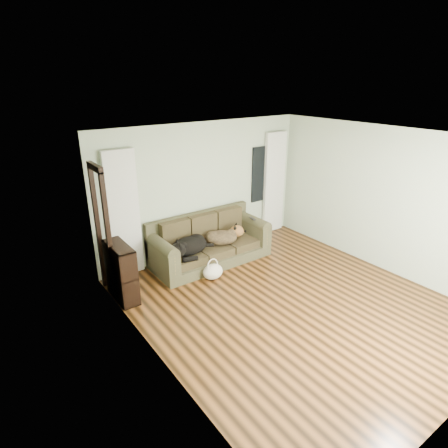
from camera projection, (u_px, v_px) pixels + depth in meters
floor at (291, 304)px, 5.96m from camera, size 5.00×5.00×0.00m
ceiling at (304, 138)px, 5.00m from camera, size 5.00×5.00×0.00m
wall_back at (204, 189)px, 7.36m from camera, size 4.50×0.04×2.60m
wall_left at (158, 272)px, 4.26m from camera, size 0.04×5.00×2.60m
wall_right at (385, 200)px, 6.70m from camera, size 0.04×5.00×2.60m
curtain_left at (124, 215)px, 6.44m from camera, size 0.55×0.08×2.25m
curtain_right at (274, 183)px, 8.34m from camera, size 0.55×0.08×2.25m
window_pane at (261, 174)px, 8.09m from camera, size 0.50×0.03×1.20m
door_casing at (103, 234)px, 5.92m from camera, size 0.07×0.60×2.10m
sofa at (211, 240)px, 7.17m from camera, size 2.30×0.99×0.94m
dog_black_lab at (188, 247)px, 6.78m from camera, size 0.78×0.59×0.31m
dog_shepherd at (223, 236)px, 7.23m from camera, size 0.80×0.73×0.29m
tv_remote at (252, 219)px, 7.46m from camera, size 0.07×0.17×0.02m
tote_bag at (213, 271)px, 6.64m from camera, size 0.42×0.35×0.27m
bookshelf at (121, 270)px, 5.94m from camera, size 0.31×0.76×0.94m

